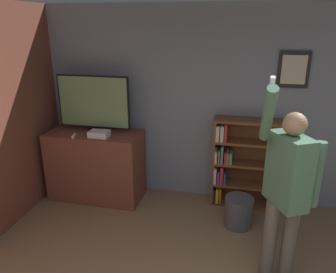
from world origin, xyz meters
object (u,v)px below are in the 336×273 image
(bookshelf, at_px, (242,163))
(game_console, at_px, (99,134))
(waste_bin, at_px, (238,212))
(person, at_px, (286,186))
(television, at_px, (94,103))

(bookshelf, bearing_deg, game_console, -168.59)
(bookshelf, height_order, waste_bin, bookshelf)
(person, distance_m, waste_bin, 1.30)
(television, distance_m, game_console, 0.45)
(television, bearing_deg, bookshelf, 4.58)
(person, bearing_deg, waste_bin, 175.10)
(television, relative_size, bookshelf, 0.82)
(television, bearing_deg, game_console, -55.86)
(bookshelf, xyz_separation_m, person, (0.37, -1.44, 0.43))
(television, height_order, waste_bin, television)
(television, xyz_separation_m, person, (2.42, -1.28, -0.34))
(television, height_order, bookshelf, television)
(game_console, height_order, waste_bin, game_console)
(bookshelf, bearing_deg, person, -75.71)
(game_console, bearing_deg, waste_bin, -5.06)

